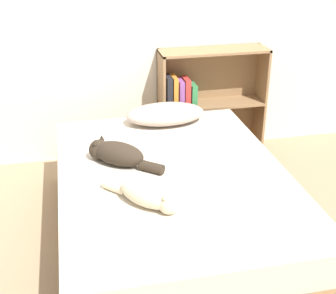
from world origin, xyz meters
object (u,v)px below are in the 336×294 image
object	(u,v)px
cat_light	(149,195)
bookshelf	(205,100)
bed	(173,207)
pillow	(165,114)
cat_dark	(116,153)

from	to	relation	value
cat_light	bookshelf	distance (m)	1.65
cat_light	bookshelf	xyz separation A→B (m)	(0.74, 1.47, -0.06)
cat_light	bed	bearing A→B (deg)	105.42
pillow	cat_light	bearing A→B (deg)	-106.41
cat_light	cat_dark	bearing A→B (deg)	150.13
cat_light	pillow	bearing A→B (deg)	121.29
cat_light	cat_dark	size ratio (longest dim) A/B	0.94
pillow	cat_dark	distance (m)	0.70
bed	cat_dark	distance (m)	0.48
pillow	cat_dark	world-z (taller)	cat_dark
cat_light	bookshelf	bearing A→B (deg)	111.01
pillow	bed	bearing A→B (deg)	-98.55
bed	bookshelf	bearing A→B (deg)	64.96
bed	pillow	xyz separation A→B (m)	(0.11, 0.74, 0.31)
pillow	bookshelf	distance (m)	0.60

